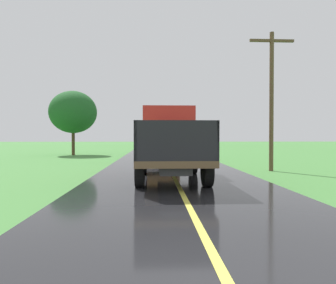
{
  "coord_description": "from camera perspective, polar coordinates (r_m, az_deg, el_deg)",
  "views": [
    {
      "loc": [
        -0.78,
        -1.82,
        1.63
      ],
      "look_at": [
        -0.13,
        11.86,
        1.4
      ],
      "focal_mm": 32.4,
      "sensor_mm": 36.0,
      "label": 1
    }
  ],
  "objects": [
    {
      "name": "banana_truck_near",
      "position": [
        11.75,
        0.25,
        0.12
      ],
      "size": [
        2.38,
        5.82,
        2.8
      ],
      "color": "#2D2D30",
      "rests_on": "road_surface"
    },
    {
      "name": "banana_truck_far",
      "position": [
        21.56,
        -1.66,
        0.54
      ],
      "size": [
        2.38,
        5.82,
        2.8
      ],
      "color": "#2D2D30",
      "rests_on": "road_surface"
    },
    {
      "name": "utility_pole_roadside",
      "position": [
        15.4,
        18.89,
        8.27
      ],
      "size": [
        2.12,
        0.2,
        6.6
      ],
      "color": "brown",
      "rests_on": "ground"
    },
    {
      "name": "roadside_tree_near_left",
      "position": [
        28.59,
        -17.42,
        5.38
      ],
      "size": [
        4.19,
        4.19,
        5.74
      ],
      "color": "#4C3823",
      "rests_on": "ground"
    }
  ]
}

